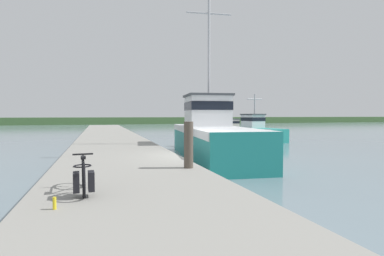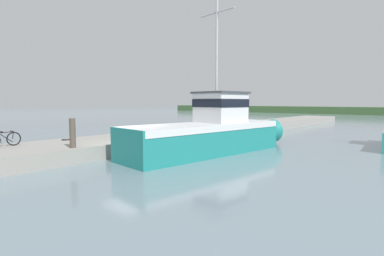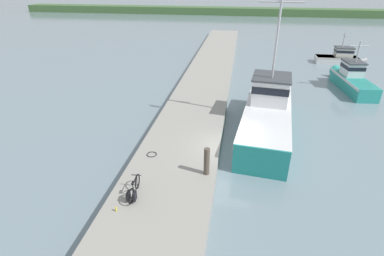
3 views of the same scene
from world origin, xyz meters
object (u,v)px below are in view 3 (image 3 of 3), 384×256
boat_orange_near (352,79)px  water_bottle_on_curb (116,209)px  bicycle_touring (133,191)px  mooring_post (207,161)px  fishing_boat_main (268,112)px  boat_white_moored (340,57)px

boat_orange_near → water_bottle_on_curb: boat_orange_near is taller
bicycle_touring → mooring_post: (2.97, 2.25, 0.37)m
fishing_boat_main → boat_white_moored: bearing=69.9°
mooring_post → fishing_boat_main: bearing=64.2°
bicycle_touring → water_bottle_on_curb: size_ratio=7.96×
bicycle_touring → mooring_post: size_ratio=1.20×
boat_orange_near → mooring_post: 20.15m
fishing_boat_main → water_bottle_on_curb: bearing=-116.8°
mooring_post → water_bottle_on_curb: bearing=-136.5°
boat_orange_near → mooring_post: size_ratio=5.34×
boat_white_moored → boat_orange_near: 9.51m
boat_white_moored → water_bottle_on_curb: (-16.40, -29.13, 0.11)m
fishing_boat_main → mooring_post: size_ratio=8.62×
fishing_boat_main → boat_orange_near: fishing_boat_main is taller
fishing_boat_main → mooring_post: bearing=-109.0°
boat_white_moored → bicycle_touring: 32.36m
fishing_boat_main → bicycle_touring: fishing_boat_main is taller
fishing_boat_main → bicycle_touring: (-6.31, -9.15, -0.17)m
boat_white_moored → bicycle_touring: (-15.96, -28.15, 0.35)m
bicycle_touring → mooring_post: 3.75m
boat_white_moored → boat_orange_near: (-1.42, -9.41, 0.17)m
boat_orange_near → boat_white_moored: bearing=75.2°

